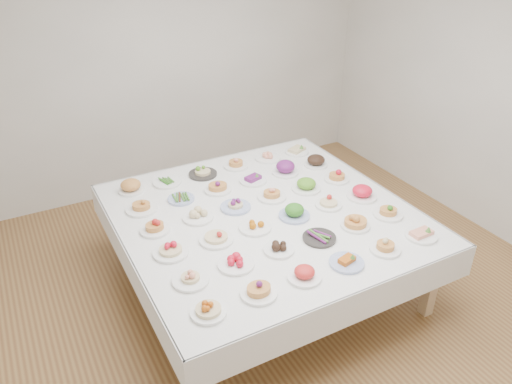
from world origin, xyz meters
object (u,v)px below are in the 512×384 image
display_table (264,219)px  dish_0 (208,307)px  dish_35 (297,148)px  dish_18 (155,225)px

display_table → dish_0: bearing=-135.3°
dish_0 → dish_35: 2.56m
display_table → dish_18: dish_18 is taller
dish_0 → dish_35: bearing=44.8°
dish_18 → dish_35: (1.81, 0.73, -0.01)m
display_table → dish_0: 1.29m
display_table → dish_35: (0.90, 0.90, 0.11)m
display_table → dish_0: dish_0 is taller
dish_0 → dish_35: (1.81, 1.80, -0.01)m
dish_0 → dish_18: size_ratio=0.97×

